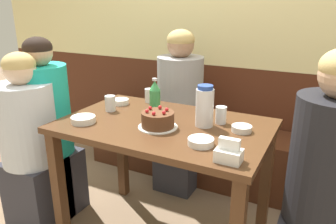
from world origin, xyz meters
The scene contains 18 objects.
back_wall centered at (0.00, 1.05, 1.25)m, with size 4.80×0.04×2.50m.
bench_seat centered at (0.00, 0.83, 0.23)m, with size 2.16×0.38×0.46m.
dining_table centered at (0.00, 0.00, 0.66)m, with size 1.15×0.73×0.78m.
birthday_cake centered at (0.00, -0.07, 0.82)m, with size 0.21×0.21×0.11m.
water_pitcher centered at (0.21, 0.07, 0.89)m, with size 0.10×0.10×0.23m.
soju_bottle centered at (-0.12, 0.12, 0.88)m, with size 0.06×0.06×0.22m.
napkin_holder centered at (0.45, -0.28, 0.82)m, with size 0.11×0.08×0.11m.
bowl_soup_white centered at (0.41, 0.08, 0.79)m, with size 0.10×0.10×0.03m.
bowl_rice_small centered at (0.29, -0.18, 0.79)m, with size 0.12×0.12×0.03m.
bowl_side_dish centered at (-0.42, 0.18, 0.79)m, with size 0.11×0.11×0.03m.
bowl_sauce_shallow centered at (-0.40, -0.20, 0.79)m, with size 0.13×0.13×0.04m.
glass_water_tall centered at (0.28, 0.14, 0.82)m, with size 0.06×0.06×0.09m.
glass_tumbler_short centered at (-0.39, 0.04, 0.82)m, with size 0.06×0.06×0.09m.
glass_shot_small centered at (-0.27, 0.31, 0.82)m, with size 0.06×0.06×0.09m.
person_teal_shirt centered at (-0.83, -0.22, 0.55)m, with size 0.35×0.35×1.14m.
person_pale_blue_shirt centered at (-0.83, -0.07, 0.57)m, with size 0.34×0.32×1.22m.
person_grey_tee centered at (-0.20, 0.63, 0.60)m, with size 0.34×0.34×1.23m.
person_dark_striped centered at (0.83, -0.03, 0.61)m, with size 0.34×0.34×1.24m.
Camera 1 is at (0.79, -1.49, 1.41)m, focal length 35.00 mm.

